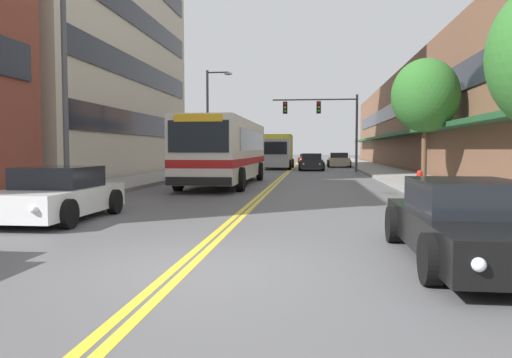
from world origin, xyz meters
The scene contains 18 objects.
ground_plane centered at (0.00, 37.00, 0.00)m, with size 240.00×240.00×0.00m, color #565659.
sidewalk_left centered at (-7.19, 37.00, 0.08)m, with size 3.38×106.00×0.17m.
sidewalk_right centered at (7.19, 37.00, 0.08)m, with size 3.38×106.00×0.17m.
centre_line centered at (0.00, 37.00, 0.00)m, with size 0.34×106.00×0.01m.
storefront_row_right centered at (13.11, 37.00, 4.25)m, with size 9.10×68.00×8.50m.
city_bus centered at (-2.36, 17.29, 1.75)m, with size 2.93×12.11×3.09m.
car_navy_parked_left_near centered at (-4.30, 29.55, 0.60)m, with size 2.12×4.70×1.29m.
car_white_parked_left_mid centered at (-4.35, 4.43, 0.60)m, with size 2.15×4.27×1.30m.
car_black_parked_right_foreground centered at (4.28, 0.88, 0.58)m, with size 2.03×4.90×1.25m.
car_beige_parked_right_mid centered at (4.41, 42.13, 0.66)m, with size 2.19×4.28×1.40m.
car_charcoal_moving_lead centered at (1.80, 34.54, 0.65)m, with size 2.08×4.53×1.39m.
car_red_moving_second centered at (1.10, 56.74, 0.56)m, with size 2.13×4.81×1.18m.
box_truck centered at (-1.22, 37.40, 1.57)m, with size 2.68×7.04×3.05m.
traffic_signal_mast centered at (2.89, 31.64, 4.22)m, with size 6.51×0.38×5.89m.
street_lamp_left_near centered at (-5.06, 6.80, 5.01)m, with size 2.00×0.28×8.56m.
street_lamp_left_far centered at (-5.05, 26.64, 4.22)m, with size 1.81×0.28×7.11m.
street_tree_right_mid centered at (7.28, 17.99, 4.32)m, with size 3.23×3.23×5.94m.
fire_hydrant centered at (5.95, 12.50, 0.55)m, with size 0.33×0.25×0.76m.
Camera 1 is at (1.88, -7.10, 1.73)m, focal length 35.00 mm.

